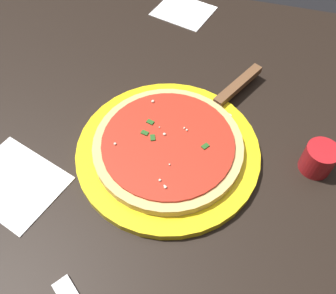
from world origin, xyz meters
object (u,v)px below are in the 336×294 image
(pizza_server, at_px, (225,97))
(serving_plate, at_px, (168,151))
(pizza, at_px, (168,145))
(napkin_folded_right, at_px, (183,11))
(napkin_loose_left, at_px, (14,183))
(cup_small_sauce, at_px, (319,159))

(pizza_server, bearing_deg, serving_plate, 62.74)
(serving_plate, height_order, pizza, pizza)
(pizza, xyz_separation_m, napkin_folded_right, (0.08, -0.41, -0.02))
(pizza, bearing_deg, pizza_server, -117.27)
(pizza_server, relative_size, napkin_folded_right, 1.70)
(pizza, relative_size, napkin_loose_left, 1.62)
(cup_small_sauce, xyz_separation_m, napkin_folded_right, (0.32, -0.37, -0.02))
(pizza_server, distance_m, cup_small_sauce, 0.20)
(serving_plate, distance_m, cup_small_sauce, 0.24)
(pizza_server, xyz_separation_m, cup_small_sauce, (-0.17, 0.10, 0.00))
(napkin_folded_right, bearing_deg, cup_small_sauce, 130.88)
(pizza, xyz_separation_m, pizza_server, (-0.07, -0.14, -0.00))
(pizza, bearing_deg, napkin_folded_right, -79.42)
(cup_small_sauce, bearing_deg, pizza, 9.34)
(pizza_server, height_order, napkin_folded_right, pizza_server)
(cup_small_sauce, relative_size, napkin_loose_left, 0.34)
(napkin_loose_left, bearing_deg, pizza_server, -138.59)
(pizza, relative_size, napkin_folded_right, 1.95)
(cup_small_sauce, relative_size, napkin_folded_right, 0.41)
(napkin_folded_right, xyz_separation_m, napkin_loose_left, (0.15, 0.53, 0.00))
(napkin_loose_left, bearing_deg, cup_small_sauce, -160.79)
(napkin_folded_right, relative_size, napkin_loose_left, 0.83)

